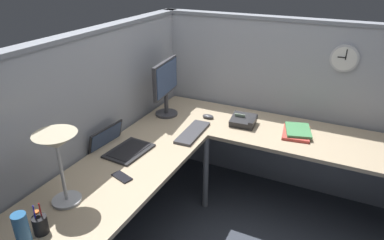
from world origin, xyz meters
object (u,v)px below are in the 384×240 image
(pen_cup, at_px, (40,225))
(desk_lamp_dome, at_px, (57,147))
(book_stack, at_px, (297,132))
(thermos_flask, at_px, (23,233))
(keyboard, at_px, (193,132))
(cell_phone, at_px, (122,177))
(monitor, at_px, (166,84))
(laptop, at_px, (119,146))
(office_phone, at_px, (244,121))
(wall_clock, at_px, (344,58))
(computer_mouse, at_px, (208,116))

(pen_cup, bearing_deg, desk_lamp_dome, 15.56)
(book_stack, bearing_deg, thermos_flask, 152.60)
(keyboard, height_order, cell_phone, keyboard)
(monitor, bearing_deg, keyboard, -122.25)
(monitor, height_order, laptop, monitor)
(keyboard, relative_size, cell_phone, 2.99)
(pen_cup, distance_m, thermos_flask, 0.14)
(keyboard, bearing_deg, pen_cup, 168.49)
(thermos_flask, distance_m, book_stack, 2.07)
(cell_phone, bearing_deg, laptop, 56.52)
(monitor, bearing_deg, pen_cup, -174.29)
(pen_cup, xyz_separation_m, cell_phone, (0.59, -0.08, -0.05))
(pen_cup, bearing_deg, office_phone, -17.79)
(book_stack, relative_size, wall_clock, 1.45)
(wall_clock, bearing_deg, keyboard, 125.25)
(computer_mouse, distance_m, thermos_flask, 1.82)
(laptop, distance_m, desk_lamp_dome, 0.73)
(cell_phone, height_order, office_phone, office_phone)
(computer_mouse, xyz_separation_m, desk_lamp_dome, (-1.43, 0.28, 0.35))
(pen_cup, distance_m, office_phone, 1.77)
(monitor, relative_size, computer_mouse, 4.81)
(keyboard, xyz_separation_m, cell_phone, (-0.76, 0.14, -0.01))
(monitor, xyz_separation_m, desk_lamp_dome, (-1.34, -0.09, 0.07))
(book_stack, bearing_deg, computer_mouse, 92.18)
(pen_cup, height_order, book_stack, pen_cup)
(keyboard, distance_m, thermos_flask, 1.49)
(monitor, relative_size, thermos_flask, 2.27)
(monitor, relative_size, book_stack, 1.57)
(computer_mouse, xyz_separation_m, office_phone, (0.00, -0.33, 0.02))
(book_stack, height_order, wall_clock, wall_clock)
(laptop, bearing_deg, desk_lamp_dome, -171.04)
(desk_lamp_dome, bearing_deg, laptop, 8.96)
(desk_lamp_dome, height_order, wall_clock, wall_clock)
(pen_cup, relative_size, office_phone, 0.84)
(desk_lamp_dome, height_order, thermos_flask, desk_lamp_dome)
(pen_cup, height_order, thermos_flask, thermos_flask)
(book_stack, bearing_deg, monitor, 96.08)
(keyboard, height_order, computer_mouse, computer_mouse)
(pen_cup, xyz_separation_m, book_stack, (1.71, -0.98, -0.03))
(laptop, height_order, computer_mouse, laptop)
(laptop, height_order, desk_lamp_dome, desk_lamp_dome)
(keyboard, height_order, desk_lamp_dome, desk_lamp_dome)
(computer_mouse, height_order, office_phone, office_phone)
(monitor, relative_size, wall_clock, 2.27)
(monitor, distance_m, cell_phone, 1.07)
(thermos_flask, xyz_separation_m, wall_clock, (2.18, -1.19, 0.46))
(pen_cup, relative_size, cell_phone, 1.25)
(thermos_flask, relative_size, book_stack, 0.69)
(computer_mouse, distance_m, desk_lamp_dome, 1.50)
(keyboard, xyz_separation_m, pen_cup, (-1.35, 0.22, 0.04))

